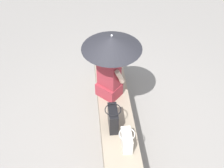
# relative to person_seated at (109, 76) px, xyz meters

# --- Properties ---
(ground_plane) EXTENTS (14.00, 14.00, 0.00)m
(ground_plane) POSITION_rel_person_seated_xyz_m (-0.28, -0.06, -0.88)
(ground_plane) COLOR gray
(stone_bench) EXTENTS (2.72, 0.49, 0.50)m
(stone_bench) POSITION_rel_person_seated_xyz_m (-0.28, -0.06, -0.64)
(stone_bench) COLOR gray
(stone_bench) RESTS_ON ground
(person_seated) EXTENTS (0.47, 0.48, 0.90)m
(person_seated) POSITION_rel_person_seated_xyz_m (0.00, 0.00, 0.00)
(person_seated) COLOR #992D38
(person_seated) RESTS_ON stone_bench
(parasol) EXTENTS (0.85, 0.85, 1.14)m
(parasol) POSITION_rel_person_seated_xyz_m (-0.03, -0.04, 0.63)
(parasol) COLOR #B7B7BC
(parasol) RESTS_ON stone_bench
(handbag_black) EXTENTS (0.29, 0.21, 0.27)m
(handbag_black) POSITION_rel_person_seated_xyz_m (-1.00, -0.14, -0.26)
(handbag_black) COLOR silver
(handbag_black) RESTS_ON stone_bench
(tote_bag_canvas) EXTENTS (0.31, 0.23, 0.37)m
(tote_bag_canvas) POSITION_rel_person_seated_xyz_m (-0.66, 0.01, -0.20)
(tote_bag_canvas) COLOR black
(tote_bag_canvas) RESTS_ON stone_bench
(magazine) EXTENTS (0.34, 0.30, 0.01)m
(magazine) POSITION_rel_person_seated_xyz_m (0.66, -0.11, -0.38)
(magazine) COLOR #D83866
(magazine) RESTS_ON stone_bench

